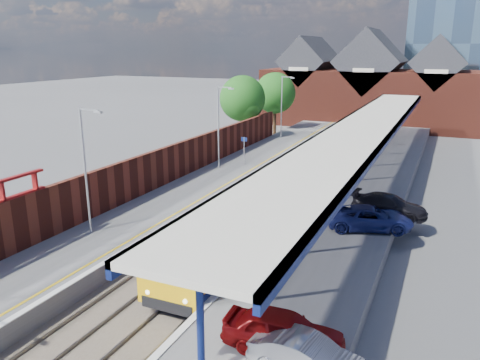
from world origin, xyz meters
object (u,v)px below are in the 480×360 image
Objects in this scene: parked_car_silver at (308,357)px; lamp_post_c at (220,122)px; train at (343,139)px; parked_car_dark at (389,205)px; lamp_post_b at (87,163)px; parked_car_blue at (370,218)px; parked_car_red at (283,331)px; platform_sign at (244,146)px; lamp_post_d at (283,103)px.

lamp_post_c is at bearing 39.24° from parked_car_silver.
parked_car_silver is at bearing -57.47° from lamp_post_c.
parked_car_dark is at bearing -69.43° from train.
lamp_post_c is at bearing 90.00° from lamp_post_b.
parked_car_blue is (14.07, -9.10, -3.32)m from lamp_post_c.
parked_car_red is at bearing 157.93° from parked_car_blue.
parked_car_red is 1.44m from parked_car_silver.
parked_car_blue is (14.07, 6.90, -3.32)m from lamp_post_b.
train is 19.78m from parked_car_dark.
parked_car_silver is 13.47m from parked_car_blue.
lamp_post_d is at bearing 95.56° from platform_sign.
parked_car_red is at bearing -80.94° from train.
parked_car_red reaches higher than parked_car_silver.
parked_car_dark is at bearing -9.07° from parked_car_red.
lamp_post_c is at bearing 73.07° from parked_car_dark.
parked_car_red is at bearing -70.61° from lamp_post_d.
parked_car_red reaches higher than parked_car_dark.
parked_car_red is (13.26, -5.69, -3.28)m from lamp_post_b.
lamp_post_c is 1.00× the size of lamp_post_d.
lamp_post_d is at bearing 39.69° from parked_car_dark.
lamp_post_c reaches higher than parked_car_dark.
lamp_post_c is 26.98m from parked_car_silver.
parked_car_silver is at bearing -131.16° from parked_car_red.
lamp_post_c reaches higher than parked_car_red.
platform_sign reaches higher than parked_car_dark.
lamp_post_d reaches higher than parked_car_blue.
lamp_post_d is 14.25m from platform_sign.
lamp_post_d reaches higher than parked_car_red.
lamp_post_b is at bearing 97.74° from parked_car_blue.
train is 35.39m from parked_car_silver.
platform_sign is (1.36, 18.00, -2.30)m from lamp_post_b.
lamp_post_d is 28.96m from parked_car_blue.
platform_sign is 0.52× the size of parked_car_blue.
parked_car_dark is 0.95× the size of parked_car_blue.
parked_car_red is 0.92× the size of parked_car_dark.
parked_car_blue is at bearing 8.08° from parked_car_silver.
parked_car_dark is at bearing 33.25° from lamp_post_b.
parked_car_blue is at bearing -41.12° from platform_sign.
lamp_post_b and lamp_post_c have the same top height.
lamp_post_d is 2.80× the size of platform_sign.
lamp_post_b is 14.80m from parked_car_red.
lamp_post_b is 18.01m from parked_car_dark.
parked_car_red is (13.26, -37.69, -3.28)m from lamp_post_d.
parked_car_red is at bearing -63.33° from platform_sign.
parked_car_silver is at bearing -79.35° from train.
lamp_post_d reaches higher than parked_car_silver.
parked_car_silver is (1.13, -0.88, -0.09)m from parked_car_red.
lamp_post_b reaches higher than parked_car_dark.
train is at bearing 74.44° from lamp_post_b.
lamp_post_b reaches higher than parked_car_blue.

